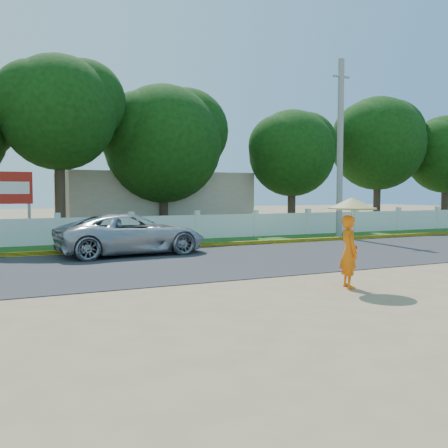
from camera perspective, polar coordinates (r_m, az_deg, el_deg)
name	(u,v)px	position (r m, az deg, el deg)	size (l,w,h in m)	color
ground	(262,287)	(11.20, 4.41, -7.24)	(120.00, 120.00, 0.00)	#9E8460
road	(189,262)	(15.22, -4.03, -4.32)	(60.00, 7.00, 0.02)	#38383A
grass_verge	(141,245)	(20.17, -9.45, -2.39)	(60.00, 3.50, 0.03)	#2D601E
curb	(154,248)	(18.54, -8.01, -2.70)	(40.00, 0.18, 0.16)	yellow
fence	(132,229)	(21.51, -10.52, -0.60)	(40.00, 0.10, 1.10)	silver
building_near	(152,201)	(28.83, -8.22, 2.57)	(10.00, 6.00, 3.20)	#B7AD99
utility_pole	(340,149)	(23.94, 13.13, 8.32)	(0.28, 0.28, 8.22)	gray
vehicle	(132,234)	(17.18, -10.50, -1.15)	(2.31, 5.02, 1.39)	#ADB0B6
monk_with_parasol	(350,229)	(11.33, 14.23, -0.56)	(1.10, 1.10, 2.00)	orange
tree_row	(188,140)	(25.47, -4.10, 9.60)	(39.46, 7.34, 8.00)	#473828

